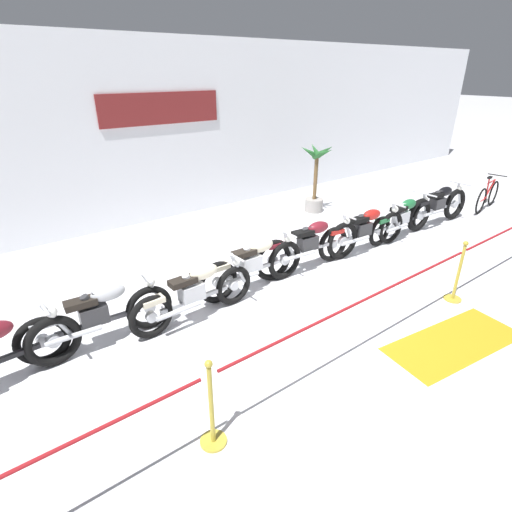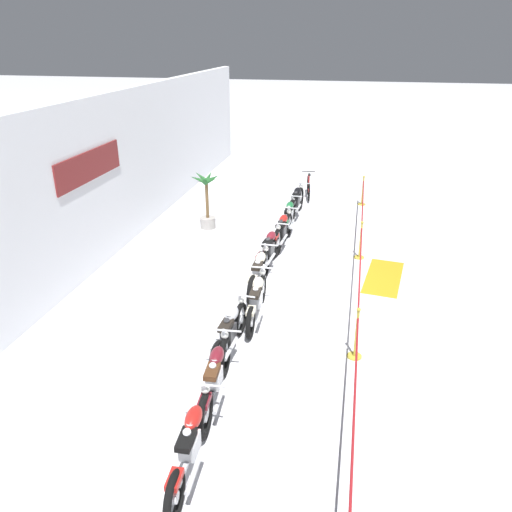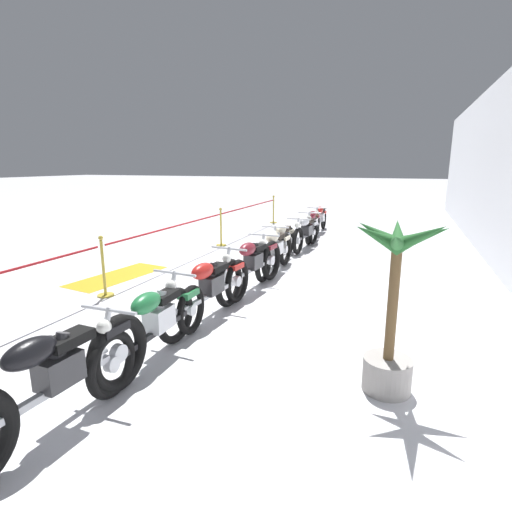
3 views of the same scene
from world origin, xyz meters
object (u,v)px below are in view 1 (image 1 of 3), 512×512
at_px(motorcycle_maroon_5, 310,245).
at_px(motorcycle_cream_4, 253,265).
at_px(stanchion_mid_right, 457,281).
at_px(motorcycle_red_6, 364,230).
at_px(motorcycle_black_8, 438,206).
at_px(potted_palm_left_of_row, 315,179).
at_px(bicycle, 488,196).
at_px(stanchion_mid_left, 212,416).
at_px(motorcycle_green_7, 402,218).
at_px(motorcycle_cream_3, 195,293).
at_px(floor_banner, 454,342).
at_px(motorcycle_silver_2, 99,316).
at_px(stanchion_far_left, 277,351).

bearing_deg(motorcycle_maroon_5, motorcycle_cream_4, -179.83).
bearing_deg(stanchion_mid_right, motorcycle_red_6, 81.19).
height_order(motorcycle_black_8, potted_palm_left_of_row, potted_palm_left_of_row).
bearing_deg(motorcycle_red_6, motorcycle_cream_4, 178.05).
relative_size(motorcycle_black_8, bicycle, 1.33).
relative_size(motorcycle_maroon_5, stanchion_mid_left, 2.32).
relative_size(bicycle, potted_palm_left_of_row, 0.94).
relative_size(motorcycle_green_7, potted_palm_left_of_row, 1.24).
xyz_separation_m(motorcycle_cream_3, floor_banner, (2.59, -2.70, -0.45)).
height_order(motorcycle_red_6, motorcycle_black_8, motorcycle_black_8).
distance_m(motorcycle_cream_4, floor_banner, 3.23).
relative_size(motorcycle_green_7, stanchion_mid_left, 2.12).
distance_m(motorcycle_cream_3, motorcycle_maroon_5, 2.57).
bearing_deg(motorcycle_silver_2, stanchion_mid_right, -24.79).
bearing_deg(motorcycle_cream_3, floor_banner, -46.20).
bearing_deg(motorcycle_red_6, stanchion_far_left, -152.36).
relative_size(motorcycle_black_8, stanchion_far_left, 0.16).
height_order(bicycle, potted_palm_left_of_row, potted_palm_left_of_row).
bearing_deg(motorcycle_silver_2, stanchion_mid_left, -81.12).
bearing_deg(motorcycle_silver_2, motorcycle_maroon_5, -0.53).
xyz_separation_m(potted_palm_left_of_row, stanchion_far_left, (-5.22, -4.69, -0.11)).
height_order(motorcycle_green_7, motorcycle_black_8, motorcycle_black_8).
relative_size(motorcycle_maroon_5, motorcycle_green_7, 1.09).
relative_size(potted_palm_left_of_row, floor_banner, 0.87).
height_order(motorcycle_cream_4, motorcycle_red_6, motorcycle_cream_4).
distance_m(motorcycle_black_8, stanchion_mid_right, 3.72).
xyz_separation_m(motorcycle_red_6, motorcycle_black_8, (2.70, -0.05, 0.01)).
relative_size(motorcycle_maroon_5, bicycle, 1.44).
bearing_deg(motorcycle_black_8, potted_palm_left_of_row, 122.91).
height_order(potted_palm_left_of_row, stanchion_far_left, potted_palm_left_of_row).
distance_m(motorcycle_black_8, stanchion_far_left, 7.20).
bearing_deg(motorcycle_silver_2, potted_palm_left_of_row, 20.31).
bearing_deg(motorcycle_cream_4, motorcycle_red_6, -1.95).
xyz_separation_m(motorcycle_maroon_5, motorcycle_black_8, (4.15, -0.15, -0.01)).
bearing_deg(motorcycle_maroon_5, motorcycle_red_6, -3.91).
height_order(motorcycle_green_7, floor_banner, motorcycle_green_7).
height_order(motorcycle_green_7, bicycle, bicycle).
bearing_deg(motorcycle_cream_3, stanchion_mid_right, -29.47).
bearing_deg(floor_banner, motorcycle_cream_4, 122.84).
bearing_deg(motorcycle_silver_2, motorcycle_red_6, -1.44).
xyz_separation_m(motorcycle_silver_2, floor_banner, (3.93, -2.94, -0.46)).
bearing_deg(motorcycle_silver_2, floor_banner, -36.79).
height_order(motorcycle_cream_4, floor_banner, motorcycle_cream_4).
bearing_deg(motorcycle_cream_3, stanchion_mid_left, -115.36).
bearing_deg(stanchion_far_left, stanchion_mid_right, 0.00).
relative_size(motorcycle_maroon_5, stanchion_far_left, 0.17).
bearing_deg(motorcycle_black_8, bicycle, -4.44).
relative_size(motorcycle_silver_2, potted_palm_left_of_row, 1.16).
xyz_separation_m(motorcycle_red_6, potted_palm_left_of_row, (1.05, 2.51, 0.40)).
relative_size(motorcycle_red_6, motorcycle_black_8, 1.06).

